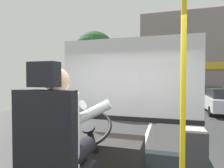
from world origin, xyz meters
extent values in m
cube|color=#383838|center=(0.00, 8.80, -0.03)|extent=(18.00, 44.00, 0.05)
cube|color=silver|center=(0.00, 8.80, 0.00)|extent=(0.12, 39.60, 0.00)
cube|color=black|center=(-0.17, -0.51, 1.58)|extent=(0.48, 0.10, 0.66)
cube|color=black|center=(-0.17, -0.51, 2.02)|extent=(0.22, 0.10, 0.18)
cylinder|color=black|center=(-0.08, -0.19, 1.34)|extent=(0.17, 0.46, 0.17)
cylinder|color=black|center=(-0.27, -0.19, 1.34)|extent=(0.17, 0.46, 0.17)
cylinder|color=silver|center=(-0.17, -0.35, 1.57)|extent=(0.36, 0.36, 0.63)
cube|color=maroon|center=(-0.17, -0.17, 1.64)|extent=(0.06, 0.01, 0.39)
sphere|color=beige|center=(-0.17, -0.35, 1.97)|extent=(0.21, 0.21, 0.21)
cylinder|color=silver|center=(-0.07, -0.11, 1.64)|extent=(0.55, 0.23, 0.33)
cylinder|color=silver|center=(-0.28, -0.11, 1.64)|extent=(0.55, 0.23, 0.33)
cube|color=#282623|center=(-0.17, 0.78, 0.97)|extent=(1.10, 0.56, 0.40)
cylinder|color=black|center=(-0.17, 0.38, 1.27)|extent=(0.07, 0.28, 0.39)
torus|color=black|center=(-0.17, 0.27, 1.44)|extent=(0.54, 0.47, 0.32)
cylinder|color=black|center=(-0.17, 0.27, 1.44)|extent=(0.15, 0.14, 0.11)
cylinder|color=yellow|center=(0.79, -0.05, 1.78)|extent=(0.04, 0.04, 2.01)
cube|color=#333338|center=(0.92, 0.31, 1.13)|extent=(0.24, 0.20, 0.72)
cube|color=#9E9993|center=(0.92, 0.31, 1.50)|extent=(0.22, 0.18, 0.02)
cube|color=silver|center=(0.00, 1.62, 2.02)|extent=(2.50, 0.01, 1.40)
cube|color=black|center=(0.00, 1.62, 1.28)|extent=(2.50, 0.08, 0.08)
cylinder|color=#4C3828|center=(-3.83, 9.79, 1.45)|extent=(0.32, 0.32, 2.90)
sphere|color=#2A582D|center=(-3.83, 9.79, 3.75)|extent=(2.60, 2.60, 2.60)
cube|color=gray|center=(4.52, 17.33, 3.84)|extent=(12.29, 4.38, 7.69)
cube|color=gold|center=(4.52, 15.08, 3.05)|extent=(11.80, 0.12, 0.60)
cube|color=silver|center=(3.76, 10.43, 0.60)|extent=(1.85, 3.85, 0.66)
cube|color=#282D33|center=(3.76, 10.20, 1.18)|extent=(1.51, 2.12, 0.51)
cylinder|color=black|center=(2.88, 11.63, 0.27)|extent=(0.14, 0.54, 0.54)
cylinder|color=black|center=(2.88, 9.24, 0.27)|extent=(0.14, 0.54, 0.54)
cube|color=maroon|center=(3.93, 15.53, 0.57)|extent=(1.91, 3.95, 0.62)
cube|color=#282D33|center=(3.93, 15.29, 1.12)|extent=(1.57, 2.17, 0.48)
cylinder|color=black|center=(4.84, 16.75, 0.26)|extent=(0.14, 0.51, 0.51)
cylinder|color=black|center=(3.03, 16.75, 0.26)|extent=(0.14, 0.51, 0.51)
cylinder|color=black|center=(4.84, 14.30, 0.26)|extent=(0.14, 0.51, 0.51)
cylinder|color=black|center=(3.03, 14.30, 0.26)|extent=(0.14, 0.51, 0.51)
cube|color=black|center=(3.92, 20.54, 0.59)|extent=(1.90, 4.45, 0.64)
cube|color=#282D33|center=(3.92, 20.27, 1.15)|extent=(1.56, 2.45, 0.49)
cylinder|color=black|center=(4.82, 21.92, 0.26)|extent=(0.14, 0.53, 0.53)
cylinder|color=black|center=(3.01, 21.92, 0.26)|extent=(0.14, 0.53, 0.53)
cylinder|color=black|center=(4.82, 19.16, 0.26)|extent=(0.14, 0.53, 0.53)
cylinder|color=black|center=(3.01, 19.16, 0.26)|extent=(0.14, 0.53, 0.53)
camera|label=1|loc=(0.67, -1.67, 1.99)|focal=30.23mm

